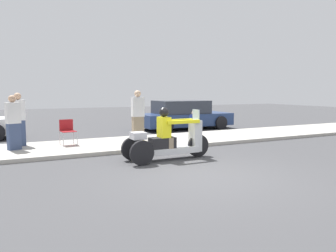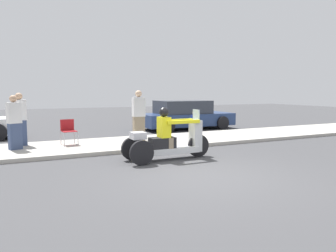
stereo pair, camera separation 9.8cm
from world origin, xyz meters
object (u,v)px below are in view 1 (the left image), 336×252
Objects in this scene: spectator_mid_group at (138,117)px; folding_chair_set_back at (67,129)px; spectator_far_back at (13,124)px; parked_car_lot_left at (184,115)px; motorcycle_trike at (168,141)px; spectator_by_tree at (193,126)px; spectator_with_child at (19,120)px.

folding_chair_set_back is at bearing 174.31° from spectator_mid_group.
parked_car_lot_left is (7.63, 3.38, -0.24)m from spectator_far_back.
parked_car_lot_left is at bearing 27.45° from folding_chair_set_back.
motorcycle_trike reaches higher than spectator_by_tree.
spectator_by_tree is 0.62× the size of spectator_with_child.
spectator_mid_group is 1.68× the size of spectator_by_tree.
spectator_with_child is (0.17, 0.67, 0.03)m from spectator_far_back.
motorcycle_trike is at bearing -54.54° from folding_chair_set_back.
spectator_by_tree is at bearing -8.32° from spectator_far_back.
spectator_mid_group is 2.16× the size of folding_chair_set_back.
spectator_mid_group is at bearing 154.59° from spectator_by_tree.
parked_car_lot_left is (6.05, 3.14, 0.04)m from folding_chair_set_back.
spectator_mid_group is 1.05× the size of spectator_with_child.
spectator_far_back is 1.62m from folding_chair_set_back.
spectator_far_back reaches higher than folding_chair_set_back.
spectator_far_back is 5.77m from spectator_by_tree.
folding_chair_set_back is at bearing -17.08° from spectator_with_child.
spectator_by_tree is 1.29× the size of folding_chair_set_back.
motorcycle_trike reaches higher than parked_car_lot_left.
spectator_mid_group reaches higher than folding_chair_set_back.
folding_chair_set_back is at bearing 8.52° from spectator_far_back.
spectator_mid_group is 0.39× the size of parked_car_lot_left.
spectator_by_tree is (1.76, -0.84, -0.34)m from spectator_mid_group.
spectator_by_tree is at bearing 45.04° from motorcycle_trike.
folding_chair_set_back is (-2.36, 0.24, -0.35)m from spectator_mid_group.
spectator_mid_group is at bearing 0.03° from spectator_far_back.
spectator_with_child reaches higher than parked_car_lot_left.
spectator_far_back reaches higher than parked_car_lot_left.
spectator_with_child reaches higher than spectator_by_tree.
spectator_with_child is at bearing 169.94° from spectator_mid_group.
folding_chair_set_back is (1.42, -0.44, -0.31)m from spectator_with_child.
spectator_far_back is (-3.94, -0.00, -0.07)m from spectator_mid_group.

